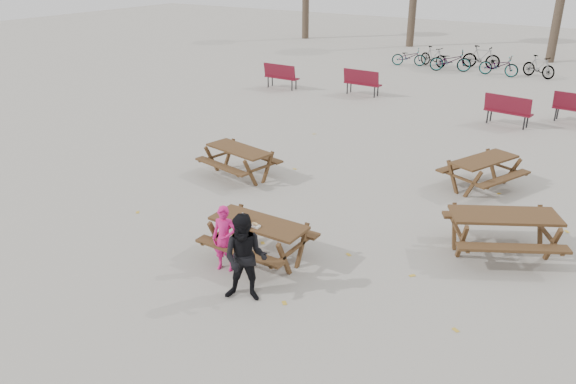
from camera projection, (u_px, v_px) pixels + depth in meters
The scene contains 13 objects.
ground at pixel (259, 259), 10.48m from camera, with size 80.00×80.00×0.00m, color gray.
main_picnic_table at pixel (259, 231), 10.25m from camera, with size 1.80×1.45×0.78m.
food_tray at pixel (255, 226), 9.98m from camera, with size 0.18×0.11×0.04m, color white.
bread_roll at pixel (255, 224), 9.96m from camera, with size 0.14×0.06×0.05m, color tan.
soda_bottle at pixel (243, 218), 10.16m from camera, with size 0.07×0.07×0.17m.
child at pixel (225, 239), 9.92m from camera, with size 0.45×0.29×1.23m, color #CC196E.
adult at pixel (245, 258), 8.99m from camera, with size 0.74×0.58×1.52m, color black.
picnic_table_east at pixel (502, 234), 10.49m from camera, with size 1.95×1.57×0.84m, color #372414, non-canonical shape.
picnic_table_north at pixel (239, 163), 14.15m from camera, with size 1.76×1.41×0.76m, color #372414, non-canonical shape.
picnic_table_far at pixel (483, 174), 13.45m from camera, with size 1.75×1.41×0.75m, color #372414, non-canonical shape.
park_bench_row at pixel (421, 92), 20.55m from camera, with size 12.62×2.18×1.03m.
bicycle_row at pixel (467, 60), 26.66m from camera, with size 7.70×2.48×1.07m.
fallen_leaves at pixel (345, 216), 12.17m from camera, with size 11.00×11.00×0.01m, color gold, non-canonical shape.
Camera 1 is at (5.37, -7.40, 5.30)m, focal length 35.00 mm.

